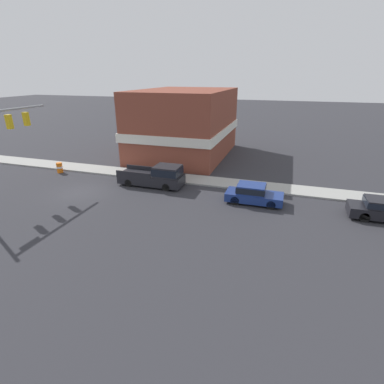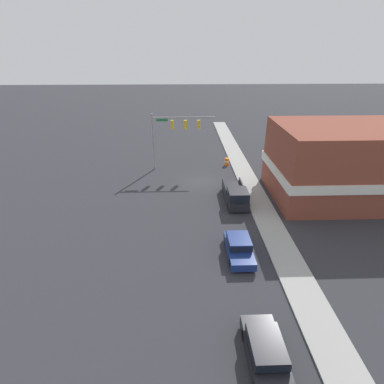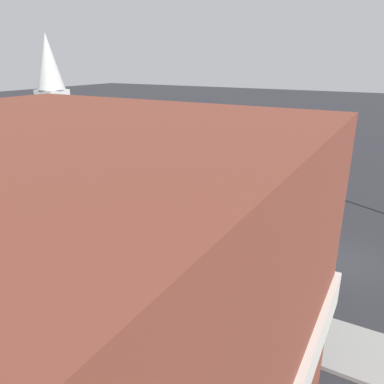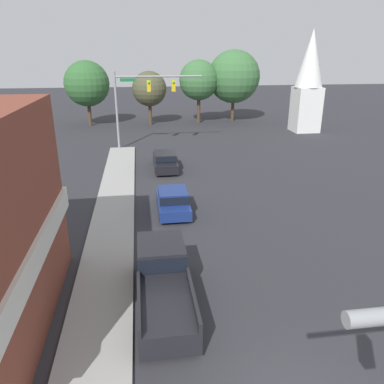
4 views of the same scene
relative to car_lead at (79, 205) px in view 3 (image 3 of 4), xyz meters
name	(u,v)px [view 3 (image 3 of 4)]	position (x,y,z in m)	size (l,w,h in m)	color
ground_plane	(339,260)	(2.17, -13.74, -0.75)	(200.00, 200.00, 0.00)	#2D2D33
sidewalk_curb	(309,336)	(-3.53, -13.74, -0.68)	(2.40, 60.00, 0.14)	#9E9E99
car_lead	(79,205)	(0.00, 0.00, 0.00)	(1.80, 4.22, 1.44)	black
pickup_truck_parked	(199,244)	(-1.14, -8.35, 0.18)	(1.97, 5.66, 1.90)	black
church_steeple	(51,82)	(17.96, 22.09, 5.28)	(3.20, 3.20, 11.52)	white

